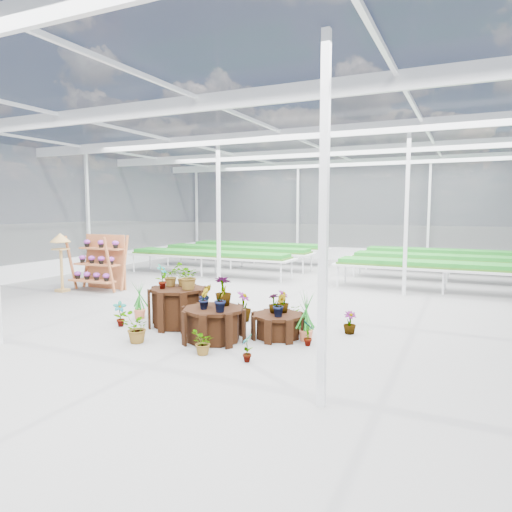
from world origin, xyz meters
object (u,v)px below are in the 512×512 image
at_px(plinth_mid, 213,324).
at_px(bird_table, 61,262).
at_px(plinth_tall, 178,307).
at_px(plinth_low, 278,326).
at_px(shelf_rack, 98,263).

relative_size(plinth_mid, bird_table, 0.68).
distance_m(plinth_tall, bird_table, 5.70).
bearing_deg(plinth_low, plinth_mid, -145.01).
relative_size(plinth_tall, plinth_low, 1.18).
bearing_deg(shelf_rack, plinth_tall, -29.09).
relative_size(plinth_low, bird_table, 0.58).
bearing_deg(plinth_tall, plinth_mid, -26.57).
height_order(plinth_mid, shelf_rack, shelf_rack).
bearing_deg(shelf_rack, bird_table, -141.90).
xyz_separation_m(shelf_rack, bird_table, (-0.79, -0.63, 0.04)).
height_order(plinth_tall, shelf_rack, shelf_rack).
bearing_deg(plinth_low, plinth_tall, -177.40).
bearing_deg(bird_table, shelf_rack, 15.11).
distance_m(plinth_tall, shelf_rack, 5.22).
relative_size(plinth_low, shelf_rack, 0.61).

